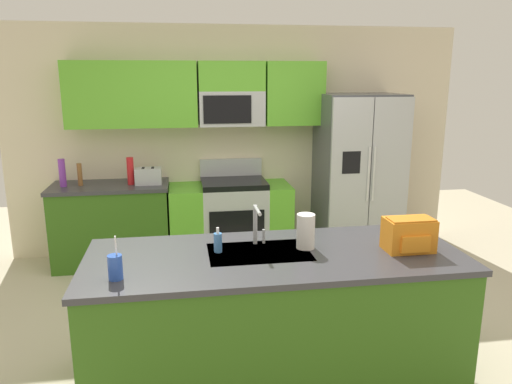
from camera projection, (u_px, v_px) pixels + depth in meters
ground_plane at (270, 334)px, 3.97m from camera, size 9.00×9.00×0.00m
kitchen_wall_unit at (225, 127)px, 5.60m from camera, size 5.20×0.43×2.60m
back_counter at (112, 224)px, 5.37m from camera, size 1.25×0.63×0.90m
range_oven at (231, 219)px, 5.58m from camera, size 1.36×0.61×1.10m
refrigerator at (358, 175)px, 5.62m from camera, size 0.90×0.76×1.85m
island_counter at (275, 315)px, 3.34m from camera, size 2.50×0.99×0.90m
toaster at (148, 176)px, 5.26m from camera, size 0.28×0.16×0.18m
pepper_mill at (80, 175)px, 5.19m from camera, size 0.05×0.05×0.24m
bottle_red at (130, 171)px, 5.24m from camera, size 0.07×0.07×0.30m
bottle_purple at (62, 173)px, 5.14m from camera, size 0.07×0.07×0.30m
sink_faucet at (257, 222)px, 3.37m from camera, size 0.09×0.21×0.28m
drink_cup_blue at (115, 267)px, 2.82m from camera, size 0.08×0.08×0.27m
soap_dispenser at (218, 242)px, 3.25m from camera, size 0.06×0.06×0.17m
paper_towel_roll at (306, 231)px, 3.32m from camera, size 0.12×0.12×0.24m
backpack at (409, 234)px, 3.27m from camera, size 0.32×0.22×0.23m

